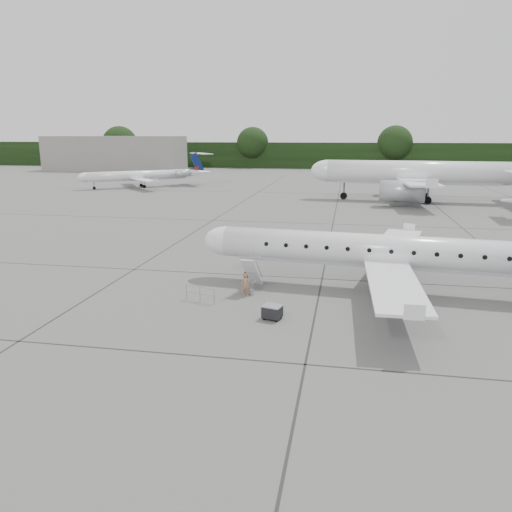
# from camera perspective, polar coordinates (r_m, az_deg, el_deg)

# --- Properties ---
(ground) EXTENTS (320.00, 320.00, 0.00)m
(ground) POSITION_cam_1_polar(r_m,az_deg,el_deg) (32.30, 12.85, -5.41)
(ground) COLOR slate
(ground) RESTS_ON ground
(treeline) EXTENTS (260.00, 4.00, 8.00)m
(treeline) POSITION_cam_1_polar(r_m,az_deg,el_deg) (160.68, 11.24, 11.16)
(treeline) COLOR black
(treeline) RESTS_ON ground
(terminal_building) EXTENTS (40.00, 14.00, 10.00)m
(terminal_building) POSITION_cam_1_polar(r_m,az_deg,el_deg) (156.38, -15.79, 11.22)
(terminal_building) COLOR gray
(terminal_building) RESTS_ON ground
(main_regional_jet) EXTENTS (32.26, 24.65, 7.76)m
(main_regional_jet) POSITION_cam_1_polar(r_m,az_deg,el_deg) (34.36, 15.60, 2.28)
(main_regional_jet) COLOR white
(main_regional_jet) RESTS_ON ground
(airstair) EXTENTS (1.09, 2.57, 2.43)m
(airstair) POSITION_cam_1_polar(r_m,az_deg,el_deg) (33.97, -0.46, -1.96)
(airstair) COLOR white
(airstair) RESTS_ON ground
(passenger) EXTENTS (0.62, 0.45, 1.58)m
(passenger) POSITION_cam_1_polar(r_m,az_deg,el_deg) (32.80, -1.16, -3.31)
(passenger) COLOR #956B51
(passenger) RESTS_ON ground
(safety_railing) EXTENTS (2.09, 0.83, 1.00)m
(safety_railing) POSITION_cam_1_polar(r_m,az_deg,el_deg) (32.05, -6.42, -4.36)
(safety_railing) COLOR #979A9F
(safety_railing) RESTS_ON ground
(baggage_cart) EXTENTS (1.22, 1.08, 0.90)m
(baggage_cart) POSITION_cam_1_polar(r_m,az_deg,el_deg) (28.94, 1.87, -6.39)
(baggage_cart) COLOR black
(baggage_cart) RESTS_ON ground
(bg_narrowbody) EXTENTS (37.10, 27.76, 12.78)m
(bg_narrowbody) POSITION_cam_1_polar(r_m,az_deg,el_deg) (83.61, 17.96, 10.31)
(bg_narrowbody) COLOR white
(bg_narrowbody) RESTS_ON ground
(bg_regional_left) EXTENTS (31.57, 30.21, 6.72)m
(bg_regional_left) POSITION_cam_1_polar(r_m,az_deg,el_deg) (104.08, -13.41, 9.46)
(bg_regional_left) COLOR white
(bg_regional_left) RESTS_ON ground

